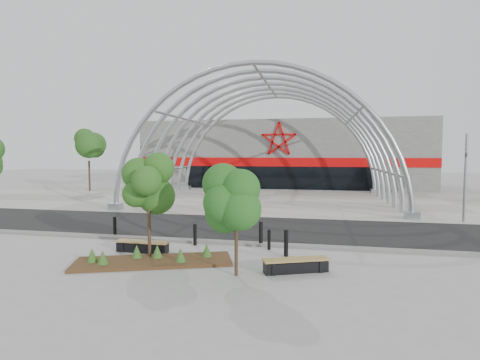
% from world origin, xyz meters
% --- Properties ---
extents(ground, '(140.00, 140.00, 0.00)m').
position_xyz_m(ground, '(0.00, 0.00, 0.00)').
color(ground, gray).
rests_on(ground, ground).
extents(road, '(140.00, 7.00, 0.02)m').
position_xyz_m(road, '(0.00, 3.50, 0.01)').
color(road, black).
rests_on(road, ground).
extents(forecourt, '(60.00, 17.00, 0.04)m').
position_xyz_m(forecourt, '(0.00, 15.50, 0.02)').
color(forecourt, '#9B978B').
rests_on(forecourt, ground).
extents(kerb, '(60.00, 0.50, 0.12)m').
position_xyz_m(kerb, '(0.00, -0.25, 0.06)').
color(kerb, slate).
rests_on(kerb, ground).
extents(arena_building, '(34.00, 15.24, 8.00)m').
position_xyz_m(arena_building, '(0.00, 33.45, 3.99)').
color(arena_building, '#62625E').
rests_on(arena_building, ground).
extents(vault_canopy, '(20.80, 15.80, 20.36)m').
position_xyz_m(vault_canopy, '(0.00, 15.50, 0.02)').
color(vault_canopy, '#A1A8AC').
rests_on(vault_canopy, ground).
extents(planting_bed, '(6.02, 3.62, 0.61)m').
position_xyz_m(planting_bed, '(-1.81, -3.67, 0.15)').
color(planting_bed, '#3D2A17').
rests_on(planting_bed, ground).
extents(signal_pole, '(0.37, 0.73, 5.24)m').
position_xyz_m(signal_pole, '(12.75, 7.59, 2.74)').
color(signal_pole, gray).
rests_on(signal_pole, ground).
extents(street_tree_0, '(1.70, 1.70, 3.88)m').
position_xyz_m(street_tree_0, '(-2.12, -3.17, 2.79)').
color(street_tree_0, '#322319').
rests_on(street_tree_0, ground).
extents(street_tree_1, '(1.46, 1.46, 3.46)m').
position_xyz_m(street_tree_1, '(1.60, -4.45, 2.49)').
color(street_tree_1, '#2F2014').
rests_on(street_tree_1, ground).
extents(bench_0, '(2.26, 0.56, 0.47)m').
position_xyz_m(bench_0, '(-2.84, -2.32, 0.23)').
color(bench_0, black).
rests_on(bench_0, ground).
extents(bench_1, '(2.32, 1.32, 0.48)m').
position_xyz_m(bench_1, '(3.54, -3.71, 0.23)').
color(bench_1, black).
rests_on(bench_1, ground).
extents(bollard_0, '(0.16, 0.16, 0.99)m').
position_xyz_m(bollard_0, '(-5.50, 0.11, 0.49)').
color(bollard_0, black).
rests_on(bollard_0, ground).
extents(bollard_1, '(0.15, 0.15, 0.96)m').
position_xyz_m(bollard_1, '(-1.07, -0.76, 0.48)').
color(bollard_1, black).
rests_on(bollard_1, ground).
extents(bollard_2, '(0.17, 0.17, 1.07)m').
position_xyz_m(bollard_2, '(1.81, -0.20, 0.54)').
color(bollard_2, black).
rests_on(bollard_2, ground).
extents(bollard_3, '(0.17, 0.17, 1.07)m').
position_xyz_m(bollard_3, '(3.05, -1.76, 0.54)').
color(bollard_3, black).
rests_on(bollard_3, ground).
extents(bollard_4, '(0.14, 0.14, 0.85)m').
position_xyz_m(bollard_4, '(2.26, -0.86, 0.43)').
color(bollard_4, black).
rests_on(bollard_4, ground).
extents(bg_tree_0, '(3.00, 3.00, 6.45)m').
position_xyz_m(bg_tree_0, '(-20.00, 20.00, 4.64)').
color(bg_tree_0, black).
rests_on(bg_tree_0, ground).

